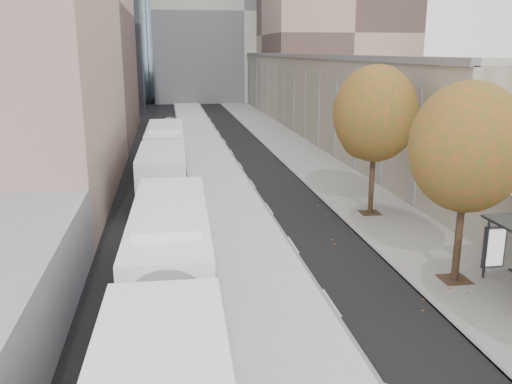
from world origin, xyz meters
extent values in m
cube|color=#B1B1B1|center=(-3.88, 35.00, 0.07)|extent=(4.25, 150.00, 0.15)
cube|color=gray|center=(4.12, 35.00, 0.04)|extent=(4.75, 150.00, 0.08)
cube|color=gray|center=(15.50, 64.00, 4.00)|extent=(18.00, 92.00, 8.00)
cube|color=#ADAB9F|center=(6.00, 96.00, 15.00)|extent=(30.00, 18.00, 30.00)
cylinder|color=black|center=(3.60, 13.00, 1.70)|extent=(0.28, 0.28, 3.24)
sphere|color=#355B18|center=(3.60, 13.00, 5.26)|extent=(4.20, 4.20, 4.20)
cylinder|color=black|center=(3.60, 22.00, 1.77)|extent=(0.28, 0.28, 3.38)
sphere|color=#355B18|center=(3.60, 22.00, 5.48)|extent=(4.40, 4.40, 4.40)
cube|color=white|center=(-7.32, 9.83, 1.56)|extent=(3.22, 18.77, 3.12)
cube|color=black|center=(-7.32, 9.83, 2.13)|extent=(3.26, 18.02, 1.08)
cube|color=white|center=(-7.42, 32.13, 1.54)|extent=(3.05, 18.59, 3.09)
cube|color=black|center=(-7.42, 32.13, 2.11)|extent=(3.10, 17.85, 1.07)
cube|color=#1F7567|center=(-7.42, 22.89, 1.18)|extent=(1.96, 0.10, 1.19)
imported|color=#BCBCBC|center=(-6.91, 58.98, 0.60)|extent=(2.19, 3.77, 1.20)
camera|label=1|loc=(-7.12, -4.91, 8.66)|focal=38.00mm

